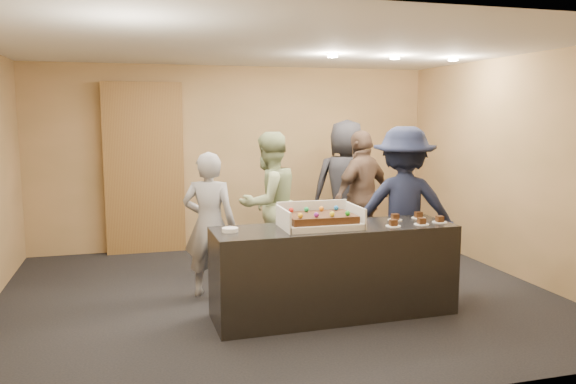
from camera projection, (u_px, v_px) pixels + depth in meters
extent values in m
plane|color=black|center=(278.00, 294.00, 6.26)|extent=(6.00, 6.00, 0.00)
plane|color=silver|center=(277.00, 46.00, 5.89)|extent=(6.00, 6.00, 0.00)
cube|color=olive|center=(236.00, 157.00, 8.46)|extent=(6.00, 0.04, 2.70)
cube|color=olive|center=(372.00, 212.00, 3.69)|extent=(6.00, 0.04, 2.70)
cube|color=olive|center=(515.00, 167.00, 6.87)|extent=(0.04, 5.00, 2.70)
cube|color=black|center=(334.00, 271.00, 5.56)|extent=(2.41, 0.75, 0.90)
cube|color=brown|center=(144.00, 168.00, 8.04)|extent=(1.11, 0.15, 2.44)
cube|color=white|center=(320.00, 224.00, 5.45)|extent=(0.74, 0.52, 0.06)
cube|color=white|center=(283.00, 219.00, 5.35)|extent=(0.02, 0.52, 0.20)
cube|color=white|center=(355.00, 215.00, 5.54)|extent=(0.02, 0.52, 0.20)
cube|color=white|center=(312.00, 212.00, 5.69)|extent=(0.74, 0.02, 0.22)
cube|color=#331D0B|center=(320.00, 218.00, 5.44)|extent=(0.65, 0.45, 0.07)
sphere|color=red|center=(291.00, 210.00, 5.52)|extent=(0.05, 0.05, 0.05)
sphere|color=green|center=(306.00, 209.00, 5.56)|extent=(0.05, 0.05, 0.05)
sphere|color=orange|center=(321.00, 209.00, 5.60)|extent=(0.05, 0.05, 0.05)
sphere|color=blue|center=(336.00, 208.00, 5.65)|extent=(0.05, 0.05, 0.05)
sphere|color=#ECA713|center=(300.00, 216.00, 5.22)|extent=(0.05, 0.05, 0.05)
sphere|color=purple|center=(316.00, 215.00, 5.26)|extent=(0.05, 0.05, 0.05)
sphere|color=yellow|center=(332.00, 214.00, 5.30)|extent=(0.05, 0.05, 0.05)
sphere|color=green|center=(348.00, 213.00, 5.35)|extent=(0.05, 0.05, 0.05)
cylinder|color=white|center=(230.00, 230.00, 5.24)|extent=(0.15, 0.15, 0.04)
cylinder|color=white|center=(393.00, 226.00, 5.50)|extent=(0.15, 0.15, 0.01)
cube|color=#331D0B|center=(393.00, 223.00, 5.49)|extent=(0.07, 0.06, 0.06)
cylinder|color=white|center=(395.00, 220.00, 5.82)|extent=(0.15, 0.15, 0.01)
cube|color=#331D0B|center=(395.00, 217.00, 5.81)|extent=(0.07, 0.06, 0.06)
cylinder|color=white|center=(421.00, 224.00, 5.58)|extent=(0.15, 0.15, 0.01)
cube|color=#331D0B|center=(422.00, 221.00, 5.58)|extent=(0.07, 0.06, 0.06)
cylinder|color=white|center=(418.00, 218.00, 5.93)|extent=(0.15, 0.15, 0.01)
cube|color=#331D0B|center=(419.00, 215.00, 5.93)|extent=(0.07, 0.06, 0.06)
cylinder|color=white|center=(440.00, 222.00, 5.69)|extent=(0.15, 0.15, 0.01)
cube|color=#331D0B|center=(440.00, 219.00, 5.69)|extent=(0.07, 0.06, 0.06)
imported|color=#929397|center=(209.00, 225.00, 6.12)|extent=(0.67, 0.55, 1.59)
imported|color=#9FB07B|center=(269.00, 204.00, 6.97)|extent=(1.08, 0.99, 1.78)
imported|color=#181E38|center=(403.00, 209.00, 6.32)|extent=(1.37, 1.06, 1.86)
imported|color=brown|center=(362.00, 197.00, 7.48)|extent=(1.13, 0.87, 1.78)
imported|color=#28282D|center=(346.00, 187.00, 7.96)|extent=(1.06, 0.81, 1.92)
cylinder|color=#FFEAC6|center=(333.00, 56.00, 6.58)|extent=(0.12, 0.12, 0.03)
cylinder|color=#FFEAC6|center=(395.00, 58.00, 6.79)|extent=(0.12, 0.12, 0.03)
cylinder|color=#FFEAC6|center=(453.00, 59.00, 7.01)|extent=(0.12, 0.12, 0.03)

